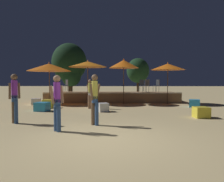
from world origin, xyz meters
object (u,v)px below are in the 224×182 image
cube_seat_4 (36,101)px  person_4 (57,101)px  cube_seat_5 (49,104)px  person_1 (15,96)px  cube_seat_2 (201,112)px  bistro_chair_1 (157,84)px  person_3 (95,97)px  background_tree_0 (138,71)px  bistro_chair_2 (142,84)px  person_0 (90,93)px  patio_umbrella_1 (49,67)px  cube_seat_3 (194,103)px  bistro_chair_3 (147,84)px  frisbee_disc (95,120)px  patio_umbrella_3 (88,64)px  bistro_chair_0 (66,84)px  cube_seat_1 (103,107)px  cube_seat_0 (42,107)px  background_tree_2 (69,62)px  background_tree_1 (71,76)px  patio_umbrella_0 (124,64)px  patio_umbrella_2 (168,67)px

cube_seat_4 → person_4: person_4 is taller
cube_seat_5 → person_4: bearing=-70.0°
person_1 → cube_seat_2: bearing=46.6°
cube_seat_2 → bistro_chair_1: 7.10m
person_3 → background_tree_0: size_ratio=0.41×
bistro_chair_2 → person_0: bearing=-105.8°
patio_umbrella_1 → cube_seat_5: (0.76, -2.54, -2.24)m
cube_seat_3 → person_3: bearing=-134.6°
bistro_chair_3 → frisbee_disc: bistro_chair_3 is taller
patio_umbrella_3 → bistro_chair_0: (-1.89, 1.60, -1.39)m
cube_seat_1 → bistro_chair_1: bistro_chair_1 is taller
cube_seat_1 → bistro_chair_1: 6.50m
person_0 → bistro_chair_3: bistro_chair_3 is taller
cube_seat_0 → person_4: 4.97m
cube_seat_5 → frisbee_disc: 4.97m
person_1 → person_3: person_1 is taller
bistro_chair_1 → cube_seat_3: bearing=-3.8°
bistro_chair_3 → background_tree_2: size_ratio=0.16×
cube_seat_2 → cube_seat_5: (-7.45, 3.14, 0.01)m
patio_umbrella_3 → person_3: size_ratio=1.67×
cube_seat_4 → background_tree_1: background_tree_1 is taller
background_tree_0 → person_0: bearing=-105.4°
cube_seat_2 → cube_seat_3: 3.83m
patio_umbrella_1 → cube_seat_1: patio_umbrella_1 is taller
person_0 → bistro_chair_3: 4.93m
cube_seat_4 → background_tree_0: (7.77, 12.63, 2.60)m
patio_umbrella_0 → bistro_chair_1: (2.50, 1.50, -1.38)m
cube_seat_2 → person_0: 5.91m
background_tree_2 → bistro_chair_3: bearing=-47.6°
person_1 → frisbee_disc: (2.84, 0.67, -0.97)m
bistro_chair_1 → patio_umbrella_0: bearing=-88.8°
person_3 → background_tree_0: (3.24, 19.14, 1.83)m
patio_umbrella_2 → cube_seat_2: bearing=-88.9°
bistro_chair_1 → bistro_chair_3: 1.08m
cube_seat_3 → person_0: person_0 is taller
patio_umbrella_0 → cube_seat_3: (4.11, -1.80, -2.45)m
bistro_chair_0 → bistro_chair_1: size_ratio=1.00×
cube_seat_1 → bistro_chair_0: 6.50m
patio_umbrella_3 → background_tree_0: size_ratio=0.69×
cube_seat_3 → bistro_chair_2: bistro_chair_2 is taller
frisbee_disc → background_tree_1: 15.34m
patio_umbrella_2 → cube_seat_5: patio_umbrella_2 is taller
cube_seat_1 → person_0: (-0.81, 1.26, 0.66)m
patio_umbrella_1 → person_1: bearing=-82.1°
bistro_chair_1 → patio_umbrella_2: bearing=-7.8°
person_4 → background_tree_0: background_tree_0 is taller
bistro_chair_3 → cube_seat_5: bearing=1.3°
patio_umbrella_3 → cube_seat_1: patio_umbrella_3 is taller
cube_seat_0 → bistro_chair_2: bearing=46.2°
patio_umbrella_1 → background_tree_0: size_ratio=0.69×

